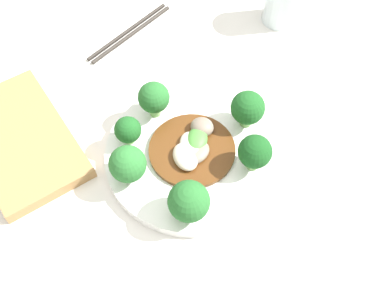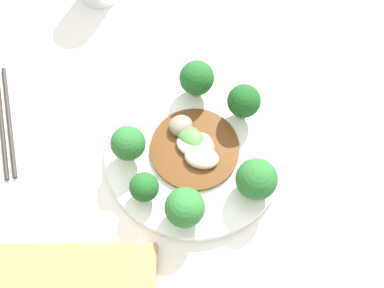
# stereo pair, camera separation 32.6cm
# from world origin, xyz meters

# --- Properties ---
(ground_plane) EXTENTS (8.00, 8.00, 0.00)m
(ground_plane) POSITION_xyz_m (0.00, 0.00, 0.00)
(ground_plane) COLOR #B7B2A8
(table) EXTENTS (0.89, 0.76, 0.70)m
(table) POSITION_xyz_m (0.00, 0.00, 0.35)
(table) COLOR silver
(table) RESTS_ON ground_plane
(plate) EXTENTS (0.27, 0.27, 0.02)m
(plate) POSITION_xyz_m (0.02, -0.01, 0.71)
(plate) COLOR white
(plate) RESTS_ON table
(broccoli_north) EXTENTS (0.05, 0.05, 0.07)m
(broccoli_north) POSITION_xyz_m (0.03, 0.09, 0.76)
(broccoli_north) COLOR #70A356
(broccoli_north) RESTS_ON plate
(broccoli_south) EXTENTS (0.06, 0.06, 0.06)m
(broccoli_south) POSITION_xyz_m (0.00, -0.11, 0.76)
(broccoli_south) COLOR #70A356
(broccoli_south) RESTS_ON plate
(broccoli_southeast) EXTENTS (0.06, 0.06, 0.07)m
(broccoli_southeast) POSITION_xyz_m (0.10, -0.08, 0.76)
(broccoli_southeast) COLOR #70A356
(broccoli_southeast) RESTS_ON plate
(broccoli_southwest) EXTENTS (0.04, 0.04, 0.05)m
(broccoli_southwest) POSITION_xyz_m (-0.05, -0.08, 0.75)
(broccoli_southwest) COLOR #7AAD5B
(broccoli_southwest) RESTS_ON plate
(broccoli_west) EXTENTS (0.05, 0.05, 0.07)m
(broccoli_west) POSITION_xyz_m (-0.08, -0.02, 0.76)
(broccoli_west) COLOR #7AAD5B
(broccoli_west) RESTS_ON plate
(broccoli_northeast) EXTENTS (0.05, 0.05, 0.07)m
(broccoli_northeast) POSITION_xyz_m (0.10, 0.04, 0.76)
(broccoli_northeast) COLOR #70A356
(broccoli_northeast) RESTS_ON plate
(stirfry_center) EXTENTS (0.14, 0.14, 0.03)m
(stirfry_center) POSITION_xyz_m (0.02, -0.01, 0.73)
(stirfry_center) COLOR #5B3314
(stirfry_center) RESTS_ON plate
(chopsticks) EXTENTS (0.06, 0.20, 0.01)m
(chopsticks) POSITION_xyz_m (-0.28, 0.06, 0.71)
(chopsticks) COLOR #2D2823
(chopsticks) RESTS_ON table
(cutting_board) EXTENTS (0.26, 0.15, 0.02)m
(cutting_board) POSITION_xyz_m (-0.17, -0.22, 0.71)
(cutting_board) COLOR #AD7F4C
(cutting_board) RESTS_ON table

